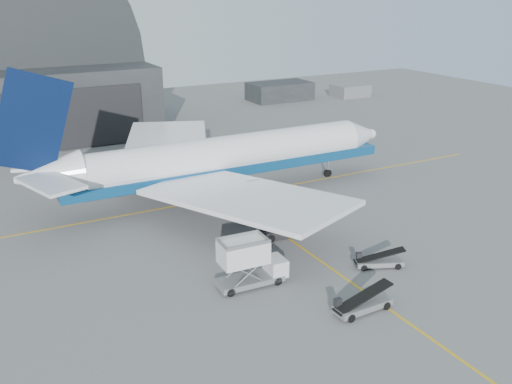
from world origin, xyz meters
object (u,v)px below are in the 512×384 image
airliner (215,159)px  catering_truck (249,263)px  pushback_tug (280,230)px  belt_loader_a (362,304)px  belt_loader_b (378,261)px

airliner → catering_truck: 22.89m
catering_truck → pushback_tug: bearing=47.5°
belt_loader_a → belt_loader_b: size_ratio=1.14×
airliner → belt_loader_b: size_ratio=10.54×
pushback_tug → belt_loader_b: bearing=-59.1°
airliner → belt_loader_a: size_ratio=9.24×
airliner → catering_truck: bearing=-107.1°
airliner → pushback_tug: bearing=-86.0°
catering_truck → pushback_tug: size_ratio=1.51×
airliner → pushback_tug: size_ratio=11.81×
airliner → belt_loader_b: bearing=-77.1°
catering_truck → belt_loader_a: size_ratio=1.18×
belt_loader_a → catering_truck: bearing=125.1°
catering_truck → airliner: bearing=75.4°
pushback_tug → belt_loader_b: (4.57, -10.22, -0.14)m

